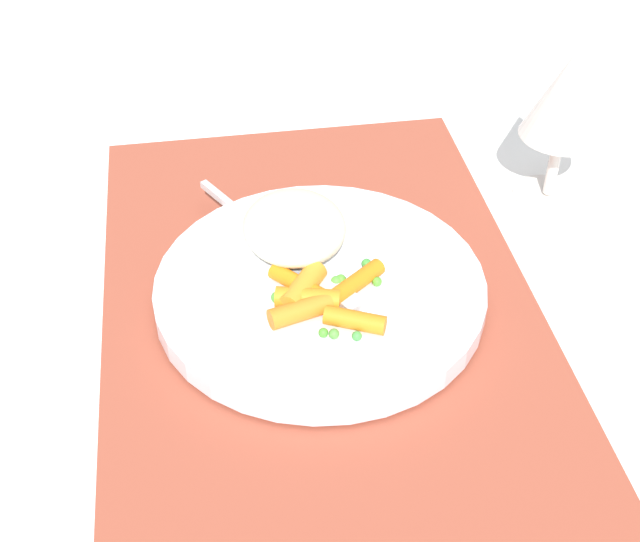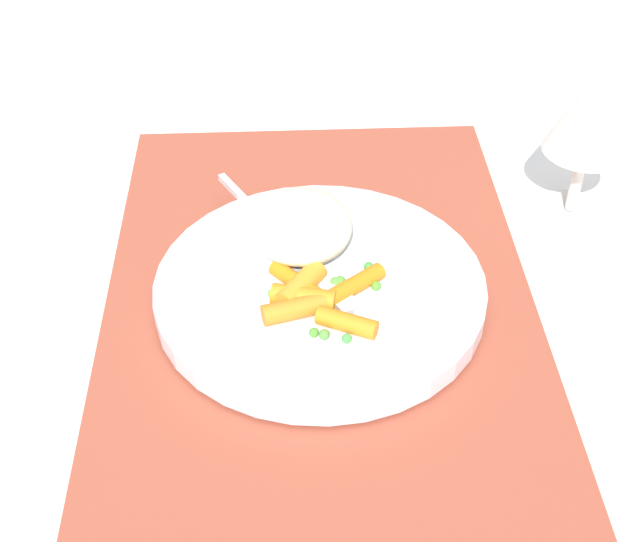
% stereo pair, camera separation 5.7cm
% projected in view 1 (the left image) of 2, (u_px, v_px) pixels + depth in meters
% --- Properties ---
extents(ground_plane, '(2.40, 2.40, 0.00)m').
position_uv_depth(ground_plane, '(320.00, 304.00, 0.68)').
color(ground_plane, white).
extents(placemat, '(0.51, 0.33, 0.01)m').
position_uv_depth(placemat, '(320.00, 301.00, 0.68)').
color(placemat, '#9E4733').
rests_on(placemat, ground_plane).
extents(plate, '(0.25, 0.25, 0.02)m').
position_uv_depth(plate, '(320.00, 290.00, 0.67)').
color(plate, white).
rests_on(plate, placemat).
extents(rice_mound, '(0.09, 0.08, 0.04)m').
position_uv_depth(rice_mound, '(294.00, 227.00, 0.69)').
color(rice_mound, beige).
rests_on(rice_mound, plate).
extents(carrot_portion, '(0.08, 0.09, 0.02)m').
position_uv_depth(carrot_portion, '(318.00, 297.00, 0.64)').
color(carrot_portion, orange).
rests_on(carrot_portion, plate).
extents(pea_scatter, '(0.08, 0.09, 0.01)m').
position_uv_depth(pea_scatter, '(333.00, 296.00, 0.65)').
color(pea_scatter, '#4B9C30').
rests_on(pea_scatter, plate).
extents(fork, '(0.18, 0.11, 0.01)m').
position_uv_depth(fork, '(291.00, 254.00, 0.69)').
color(fork, silver).
rests_on(fork, plate).
extents(wine_glass, '(0.07, 0.07, 0.14)m').
position_uv_depth(wine_glass, '(567.00, 99.00, 0.73)').
color(wine_glass, silver).
rests_on(wine_glass, ground_plane).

